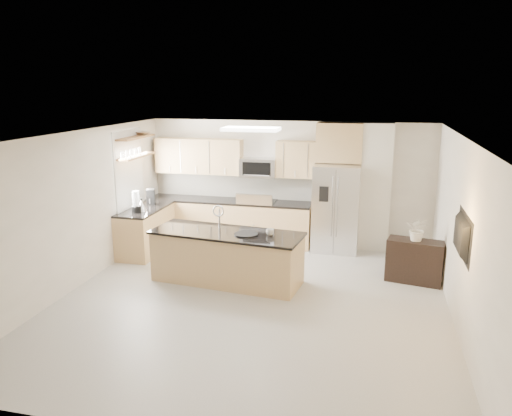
% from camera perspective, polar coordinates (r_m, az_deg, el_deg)
% --- Properties ---
extents(floor, '(6.50, 6.50, 0.00)m').
position_cam_1_polar(floor, '(8.01, -0.50, -10.60)').
color(floor, '#B0AFA8').
rests_on(floor, ground).
extents(ceiling, '(6.00, 6.50, 0.02)m').
position_cam_1_polar(ceiling, '(7.33, -0.55, 8.23)').
color(ceiling, white).
rests_on(ceiling, wall_back).
extents(wall_back, '(6.00, 0.02, 2.60)m').
position_cam_1_polar(wall_back, '(10.67, 3.69, 2.93)').
color(wall_back, silver).
rests_on(wall_back, floor).
extents(wall_front, '(6.00, 0.02, 2.60)m').
position_cam_1_polar(wall_front, '(4.67, -10.40, -11.99)').
color(wall_front, silver).
rests_on(wall_front, floor).
extents(wall_left, '(0.02, 6.50, 2.60)m').
position_cam_1_polar(wall_left, '(8.77, -19.92, -0.29)').
color(wall_left, silver).
rests_on(wall_left, floor).
extents(wall_right, '(0.02, 6.50, 2.60)m').
position_cam_1_polar(wall_right, '(7.46, 22.47, -2.92)').
color(wall_right, silver).
rests_on(wall_right, floor).
extents(back_counter, '(3.55, 0.66, 1.44)m').
position_cam_1_polar(back_counter, '(10.83, -3.07, -1.40)').
color(back_counter, tan).
rests_on(back_counter, floor).
extents(left_counter, '(0.66, 1.50, 0.92)m').
position_cam_1_polar(left_counter, '(10.37, -12.49, -2.47)').
color(left_counter, tan).
rests_on(left_counter, floor).
extents(range, '(0.76, 0.64, 1.14)m').
position_cam_1_polar(range, '(10.66, 0.14, -1.62)').
color(range, black).
rests_on(range, floor).
extents(upper_cabinets, '(3.50, 0.33, 0.75)m').
position_cam_1_polar(upper_cabinets, '(10.72, -3.33, 5.83)').
color(upper_cabinets, tan).
rests_on(upper_cabinets, wall_back).
extents(microwave, '(0.76, 0.40, 0.40)m').
position_cam_1_polar(microwave, '(10.53, 0.30, 4.64)').
color(microwave, silver).
rests_on(microwave, upper_cabinets).
extents(refrigerator, '(0.92, 0.78, 1.78)m').
position_cam_1_polar(refrigerator, '(10.27, 9.13, 0.01)').
color(refrigerator, silver).
rests_on(refrigerator, floor).
extents(partition_column, '(0.60, 0.30, 2.60)m').
position_cam_1_polar(partition_column, '(10.38, 13.51, 2.26)').
color(partition_column, beige).
rests_on(partition_column, floor).
extents(window, '(0.04, 1.15, 1.65)m').
position_cam_1_polar(window, '(10.24, -14.36, 4.06)').
color(window, white).
rests_on(window, wall_left).
extents(shelf_lower, '(0.30, 1.20, 0.04)m').
position_cam_1_polar(shelf_lower, '(10.23, -13.57, 5.79)').
color(shelf_lower, olive).
rests_on(shelf_lower, wall_left).
extents(shelf_upper, '(0.30, 1.20, 0.04)m').
position_cam_1_polar(shelf_upper, '(10.19, -13.69, 7.85)').
color(shelf_upper, olive).
rests_on(shelf_upper, wall_left).
extents(ceiling_fixture, '(1.00, 0.50, 0.06)m').
position_cam_1_polar(ceiling_fixture, '(8.97, -0.56, 9.02)').
color(ceiling_fixture, white).
rests_on(ceiling_fixture, ceiling).
extents(island, '(2.67, 1.23, 1.32)m').
position_cam_1_polar(island, '(8.63, -3.32, -5.58)').
color(island, tan).
rests_on(island, floor).
extents(credenza, '(0.99, 0.57, 0.75)m').
position_cam_1_polar(credenza, '(9.05, 17.68, -5.81)').
color(credenza, black).
rests_on(credenza, floor).
extents(cup, '(0.16, 0.16, 0.11)m').
position_cam_1_polar(cup, '(8.30, 1.61, -2.75)').
color(cup, silver).
rests_on(cup, island).
extents(platter, '(0.51, 0.51, 0.02)m').
position_cam_1_polar(platter, '(8.33, -1.15, -3.00)').
color(platter, black).
rests_on(platter, island).
extents(blender, '(0.18, 0.18, 0.42)m').
position_cam_1_polar(blender, '(9.91, -13.55, 0.56)').
color(blender, black).
rests_on(blender, left_counter).
extents(kettle, '(0.21, 0.21, 0.26)m').
position_cam_1_polar(kettle, '(10.01, -12.96, 0.31)').
color(kettle, silver).
rests_on(kettle, left_counter).
extents(coffee_maker, '(0.22, 0.25, 0.31)m').
position_cam_1_polar(coffee_maker, '(10.53, -11.94, 1.23)').
color(coffee_maker, black).
rests_on(coffee_maker, left_counter).
extents(bowl, '(0.40, 0.40, 0.09)m').
position_cam_1_polar(bowl, '(10.49, -12.84, 8.42)').
color(bowl, silver).
rests_on(bowl, shelf_upper).
extents(flower_vase, '(0.65, 0.59, 0.63)m').
position_cam_1_polar(flower_vase, '(8.83, 18.07, -1.66)').
color(flower_vase, silver).
rests_on(flower_vase, credenza).
extents(television, '(0.14, 1.08, 0.62)m').
position_cam_1_polar(television, '(7.24, 22.03, -2.95)').
color(television, black).
rests_on(television, wall_right).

